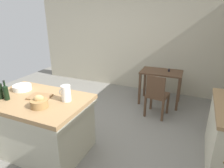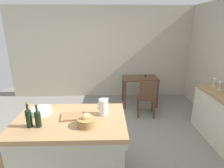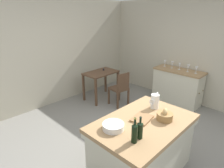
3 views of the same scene
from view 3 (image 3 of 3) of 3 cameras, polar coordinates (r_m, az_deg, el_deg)
ground_plane at (r=3.77m, az=4.90°, el=-17.16°), size 6.76×6.76×0.00m
wall_back at (r=5.13m, az=-17.76°, el=8.37°), size 5.32×0.12×2.60m
wall_right at (r=5.37m, az=23.62°, el=8.13°), size 0.12×5.20×2.60m
island_table at (r=3.02m, az=8.84°, el=-17.19°), size 1.48×0.98×0.87m
side_cabinet at (r=5.38m, az=18.57°, el=-0.63°), size 0.52×1.25×0.90m
writing_desk at (r=5.27m, az=-3.27°, el=2.21°), size 0.91×0.58×0.82m
wooden_chair at (r=4.92m, az=2.40°, el=-1.14°), size 0.44×0.44×0.89m
pitcher at (r=3.13m, az=12.42°, el=-4.92°), size 0.17×0.13×0.27m
wash_bowl at (r=2.57m, az=0.37°, el=-12.30°), size 0.28×0.28×0.08m
bread_basket at (r=2.86m, az=15.20°, el=-8.99°), size 0.23×0.23×0.17m
cutting_board at (r=2.83m, az=8.75°, el=-9.92°), size 0.34×0.28×0.02m
wine_bottle_dark at (r=2.40m, az=8.18°, el=-13.10°), size 0.07×0.07×0.29m
wine_bottle_amber at (r=2.32m, az=6.61°, el=-13.94°), size 0.07×0.07×0.32m
wine_glass_far_left at (r=5.06m, az=23.49°, el=4.11°), size 0.07×0.07×0.17m
wine_glass_left at (r=5.12m, az=21.44°, el=4.68°), size 0.07×0.07×0.18m
wine_glass_middle at (r=5.25m, az=19.22°, el=5.25°), size 0.07×0.07×0.17m
wine_glass_right at (r=5.32m, az=17.24°, el=5.74°), size 0.07×0.07×0.18m
wine_glass_far_right at (r=5.44m, az=15.25°, el=6.19°), size 0.07×0.07×0.17m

